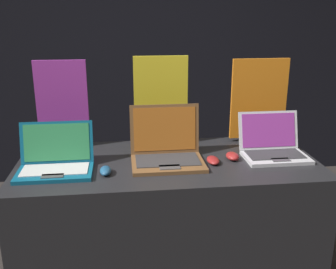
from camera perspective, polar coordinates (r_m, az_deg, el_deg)
The scene contains 11 objects.
wall_back at distance 3.97m, azimuth -3.44°, elevation 13.14°, with size 8.00×0.05×2.80m.
display_counter at distance 2.37m, azimuth -0.02°, elevation -14.10°, with size 1.64×0.74×0.91m.
laptop_front at distance 2.10m, azimuth -16.00°, elevation -3.64°, with size 0.37×0.28×0.24m.
mouse_front at distance 2.01m, azimuth -9.06°, elevation -5.21°, with size 0.06×0.11×0.04m.
promo_stand_front at distance 2.40m, azimuth -15.05°, elevation 3.96°, with size 0.30×0.07×0.52m.
laptop_middle at distance 2.14m, azimuth -0.20°, elevation -2.18°, with size 0.39×0.32×0.29m.
mouse_middle at distance 2.14m, azimuth 6.54°, elevation -3.73°, with size 0.07×0.12×0.03m.
promo_stand_middle at distance 2.37m, azimuth -1.04°, elevation 4.61°, with size 0.32×0.07×0.54m.
laptop_back at distance 2.30m, azimuth 14.97°, elevation -1.68°, with size 0.35×0.29×0.23m.
mouse_back at distance 2.21m, azimuth 9.34°, elevation -3.12°, with size 0.07×0.10×0.04m.
promo_stand_back at distance 2.50m, azimuth 13.02°, elevation 4.57°, with size 0.35×0.07×0.52m.
Camera 1 is at (-0.24, -1.64, 1.70)m, focal length 42.00 mm.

